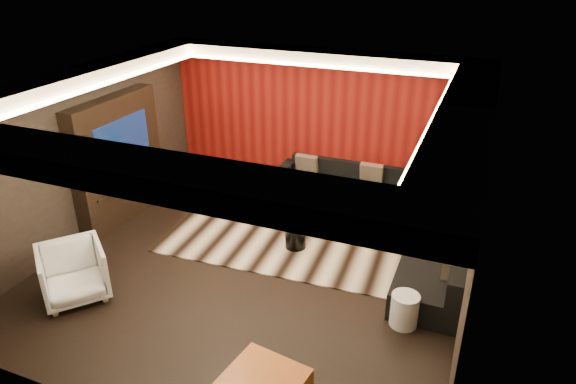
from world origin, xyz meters
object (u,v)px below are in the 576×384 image
at_px(white_side_table, 404,310).
at_px(armchair, 73,273).
at_px(drum_stool, 296,236).
at_px(sectional_sofa, 394,218).
at_px(coffee_table, 281,203).

height_order(white_side_table, armchair, armchair).
relative_size(drum_stool, sectional_sofa, 0.11).
bearing_deg(white_side_table, sectional_sofa, 104.37).
height_order(drum_stool, white_side_table, white_side_table).
xyz_separation_m(coffee_table, drum_stool, (0.75, -1.16, 0.09)).
bearing_deg(drum_stool, white_side_table, -32.09).
xyz_separation_m(coffee_table, white_side_table, (2.71, -2.39, 0.10)).
bearing_deg(drum_stool, armchair, -135.39).
xyz_separation_m(white_side_table, armchair, (-4.32, -1.10, 0.16)).
distance_m(drum_stool, white_side_table, 2.32).
xyz_separation_m(white_side_table, sectional_sofa, (-0.60, 2.35, 0.04)).
bearing_deg(sectional_sofa, white_side_table, -75.63).
bearing_deg(armchair, drum_stool, -5.42).
bearing_deg(coffee_table, white_side_table, -41.39).
height_order(coffee_table, white_side_table, white_side_table).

